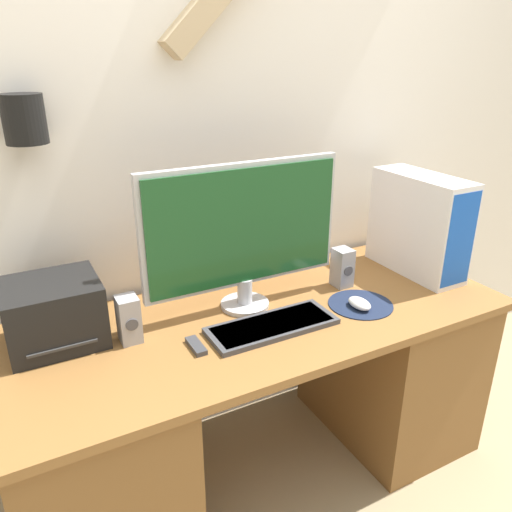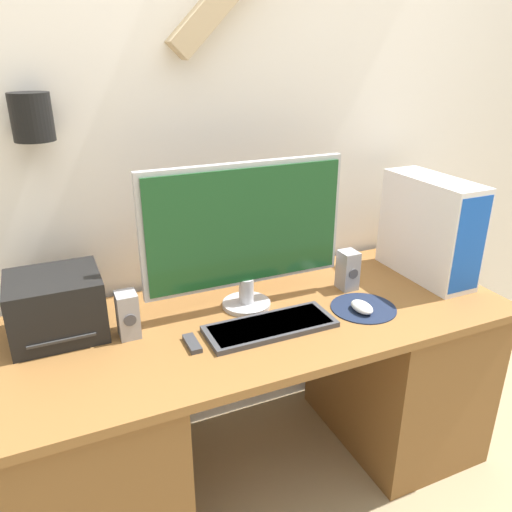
% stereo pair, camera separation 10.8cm
% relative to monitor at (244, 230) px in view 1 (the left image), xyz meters
% --- Properties ---
extents(wall_back, '(6.40, 0.17, 2.70)m').
position_rel_monitor_xyz_m(wall_back, '(0.03, 0.32, 0.36)').
color(wall_back, white).
rests_on(wall_back, ground_plane).
extents(desk, '(1.74, 0.71, 0.71)m').
position_rel_monitor_xyz_m(desk, '(0.03, -0.09, -0.63)').
color(desk, brown).
rests_on(desk, ground_plane).
extents(monitor, '(0.72, 0.17, 0.52)m').
position_rel_monitor_xyz_m(monitor, '(0.00, 0.00, 0.00)').
color(monitor, '#B7B7BC').
rests_on(monitor, desk).
extents(keyboard, '(0.43, 0.17, 0.02)m').
position_rel_monitor_xyz_m(keyboard, '(0.01, -0.18, -0.28)').
color(keyboard, '#3D3D42').
rests_on(keyboard, desk).
extents(mousepad, '(0.23, 0.23, 0.00)m').
position_rel_monitor_xyz_m(mousepad, '(0.37, -0.19, -0.29)').
color(mousepad, '#19233D').
rests_on(mousepad, desk).
extents(mouse, '(0.06, 0.10, 0.03)m').
position_rel_monitor_xyz_m(mouse, '(0.35, -0.21, -0.27)').
color(mouse, silver).
rests_on(mouse, mousepad).
extents(computer_tower, '(0.16, 0.42, 0.40)m').
position_rel_monitor_xyz_m(computer_tower, '(0.76, -0.05, -0.09)').
color(computer_tower, white).
rests_on(computer_tower, desk).
extents(printer, '(0.28, 0.26, 0.20)m').
position_rel_monitor_xyz_m(printer, '(-0.62, 0.07, -0.19)').
color(printer, black).
rests_on(printer, desk).
extents(speaker_left, '(0.06, 0.08, 0.15)m').
position_rel_monitor_xyz_m(speaker_left, '(-0.42, -0.04, -0.21)').
color(speaker_left, '#99999E').
rests_on(speaker_left, desk).
extents(speaker_right, '(0.06, 0.08, 0.15)m').
position_rel_monitor_xyz_m(speaker_right, '(0.41, -0.03, -0.21)').
color(speaker_right, '#99999E').
rests_on(speaker_right, desk).
extents(remote_control, '(0.04, 0.10, 0.02)m').
position_rel_monitor_xyz_m(remote_control, '(-0.26, -0.18, -0.28)').
color(remote_control, '#38383D').
rests_on(remote_control, desk).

